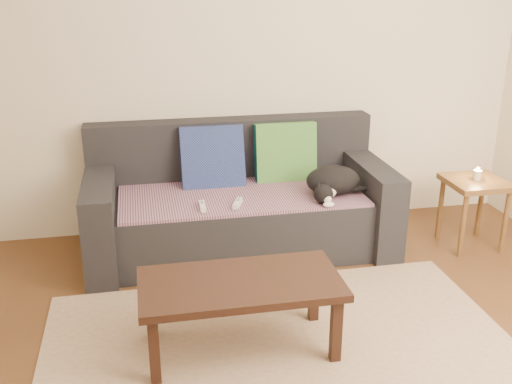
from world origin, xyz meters
TOP-DOWN VIEW (x-y plane):
  - ground at (0.00, 0.00)m, footprint 4.50×4.50m
  - back_wall at (0.00, 2.00)m, footprint 4.50×0.04m
  - sofa at (0.00, 1.57)m, footprint 2.10×0.94m
  - throw_blanket at (0.00, 1.48)m, footprint 1.66×0.74m
  - cushion_navy at (-0.16, 1.74)m, footprint 0.45×0.24m
  - cushion_green at (0.38, 1.74)m, footprint 0.45×0.17m
  - cat at (0.61, 1.34)m, footprint 0.47×0.44m
  - wii_remote_a at (-0.29, 1.26)m, footprint 0.04×0.15m
  - wii_remote_b at (-0.06, 1.27)m, footprint 0.09×0.15m
  - side_table at (1.65, 1.26)m, footprint 0.40×0.40m
  - candle at (1.65, 1.26)m, footprint 0.06×0.06m
  - rug at (0.00, 0.15)m, footprint 2.50×1.80m
  - coffee_table at (-0.21, 0.32)m, footprint 1.03×0.51m

SIDE VIEW (x-z plane):
  - ground at x=0.00m, z-range 0.00..0.00m
  - rug at x=0.00m, z-range 0.00..0.01m
  - sofa at x=0.00m, z-range -0.13..0.74m
  - coffee_table at x=-0.21m, z-range 0.15..0.57m
  - side_table at x=1.65m, z-range 0.16..0.67m
  - throw_blanket at x=0.00m, z-range 0.42..0.44m
  - wii_remote_a at x=-0.29m, z-range 0.44..0.47m
  - wii_remote_b at x=-0.06m, z-range 0.44..0.47m
  - cat at x=0.61m, z-range 0.44..0.63m
  - candle at x=1.65m, z-range 0.50..0.59m
  - cushion_navy at x=-0.16m, z-range 0.40..0.86m
  - cushion_green at x=0.38m, z-range 0.40..0.86m
  - back_wall at x=0.00m, z-range 0.00..2.60m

